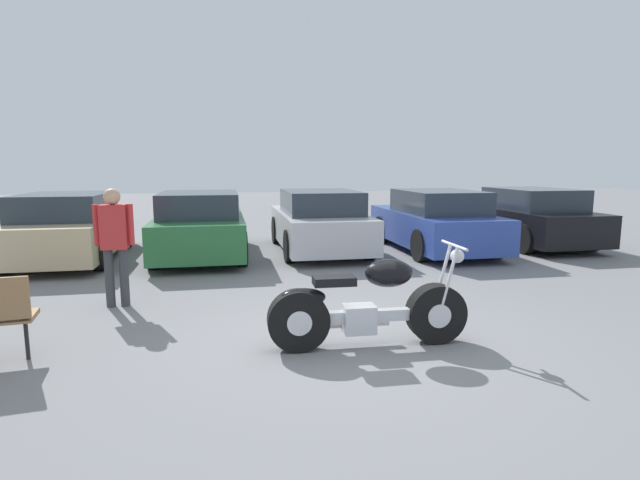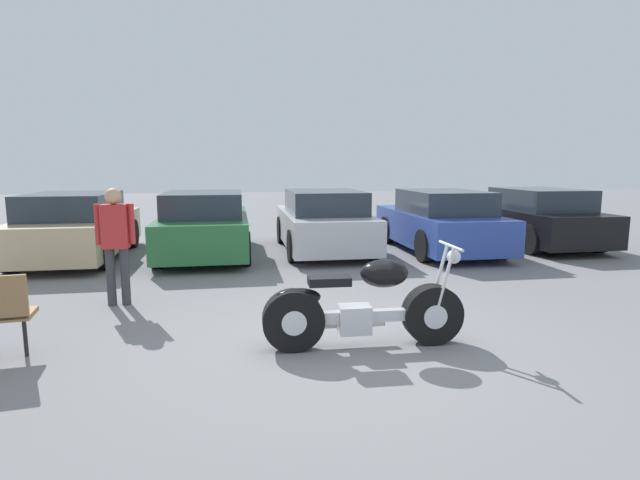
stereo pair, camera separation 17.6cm
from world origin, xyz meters
name	(u,v)px [view 1 (the left image)]	position (x,y,z in m)	size (l,w,h in m)	color
ground_plane	(350,344)	(0.00, 0.00, 0.00)	(60.00, 60.00, 0.00)	slate
motorcycle	(367,307)	(0.17, -0.08, 0.43)	(2.18, 0.62, 1.10)	black
parked_car_champagne	(70,228)	(-4.40, 5.78, 0.65)	(1.84, 4.06, 1.37)	#C6B284
parked_car_green	(200,226)	(-1.81, 5.73, 0.65)	(1.84, 4.06, 1.37)	#286B38
parked_car_silver	(319,222)	(0.78, 5.88, 0.65)	(1.84, 4.06, 1.37)	#BCBCC1
parked_car_blue	(435,222)	(3.37, 5.46, 0.65)	(1.84, 4.06, 1.37)	#2D479E
parked_car_black	(527,218)	(5.96, 5.88, 0.65)	(1.84, 4.06, 1.37)	black
person_standing	(114,238)	(-2.78, 2.04, 0.96)	(0.52, 0.22, 1.63)	#38383D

